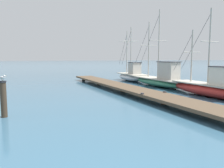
{
  "coord_description": "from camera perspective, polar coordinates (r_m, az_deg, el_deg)",
  "views": [
    {
      "loc": [
        -1.28,
        -1.66,
        2.57
      ],
      "look_at": [
        2.11,
        7.78,
        1.4
      ],
      "focal_mm": 36.09,
      "sensor_mm": 36.0,
      "label": 1
    }
  ],
  "objects": [
    {
      "name": "fishing_boat_1",
      "position": [
        25.27,
        5.1,
        2.21
      ],
      "size": [
        2.21,
        6.55,
        5.97
      ],
      "color": "silver",
      "rests_on": "ground"
    },
    {
      "name": "fishing_boat_0",
      "position": [
        16.18,
        24.36,
        -0.83
      ],
      "size": [
        2.26,
        7.43,
        5.8
      ],
      "color": "#AD2823",
      "rests_on": "ground"
    },
    {
      "name": "perched_seagull",
      "position": [
        10.68,
        -26.05,
        1.47
      ],
      "size": [
        0.33,
        0.28,
        0.27
      ],
      "color": "gold",
      "rests_on": "mooring_piling"
    },
    {
      "name": "floating_dock",
      "position": [
        17.25,
        2.76,
        -0.7
      ],
      "size": [
        3.32,
        20.89,
        0.53
      ],
      "color": "brown",
      "rests_on": "ground"
    },
    {
      "name": "fishing_boat_2",
      "position": [
        20.6,
        12.52,
        1.12
      ],
      "size": [
        2.57,
        8.47,
        6.83
      ],
      "color": "#337556",
      "rests_on": "ground"
    },
    {
      "name": "mooring_piling",
      "position": [
        10.79,
        -25.79,
        -3.31
      ],
      "size": [
        0.3,
        0.3,
        1.58
      ],
      "color": "#3D3023",
      "rests_on": "ground"
    }
  ]
}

